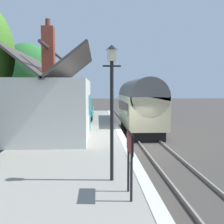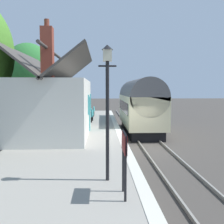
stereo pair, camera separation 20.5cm
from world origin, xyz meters
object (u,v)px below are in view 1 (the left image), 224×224
object	(u,v)px
bench_by_lamp	(90,113)
bench_mid_platform	(91,116)
bench_near_building	(92,111)
planter_corner_building	(75,115)
station_building	(56,105)
train	(140,105)
tree_behind_building	(27,68)
lamp_post_platform	(112,87)
planter_edge_near	(69,116)
station_sign_board	(130,148)

from	to	relation	value
bench_by_lamp	bench_mid_platform	bearing A→B (deg)	-176.57
bench_near_building	planter_corner_building	world-z (taller)	bench_near_building
planter_corner_building	bench_by_lamp	bearing A→B (deg)	-94.15
planter_corner_building	station_building	bearing A→B (deg)	177.09
bench_mid_platform	bench_near_building	size ratio (longest dim) A/B	1.01
train	tree_behind_building	xyz separation A→B (m)	(6.20, 10.47, 3.35)
station_building	planter_corner_building	bearing A→B (deg)	-2.91
station_building	bench_near_building	xyz separation A→B (m)	(10.28, -1.78, -1.20)
planter_corner_building	lamp_post_platform	xyz separation A→B (m)	(-15.69, -2.32, 2.28)
planter_corner_building	planter_edge_near	bearing A→B (deg)	148.80
bench_by_lamp	station_sign_board	bearing A→B (deg)	-175.08
train	lamp_post_platform	xyz separation A→B (m)	(-13.92, 2.99, 1.38)
train	bench_near_building	size ratio (longest dim) A/B	6.43
station_building	bench_mid_platform	size ratio (longest dim) A/B	5.68
bench_near_building	lamp_post_platform	xyz separation A→B (m)	(-17.99, -0.94, 2.17)
bench_by_lamp	station_sign_board	size ratio (longest dim) A/B	0.90
bench_mid_platform	tree_behind_building	distance (m)	10.13
bench_by_lamp	tree_behind_building	size ratio (longest dim) A/B	0.17
station_building	train	bearing A→B (deg)	-42.64
tree_behind_building	planter_edge_near	bearing A→B (deg)	-138.23
tree_behind_building	lamp_post_platform	bearing A→B (deg)	-159.62
planter_corner_building	tree_behind_building	size ratio (longest dim) A/B	0.08
bench_mid_platform	station_sign_board	bearing A→B (deg)	-174.88
planter_corner_building	tree_behind_building	distance (m)	8.02
bench_by_lamp	planter_corner_building	bearing A→B (deg)	85.85
bench_near_building	tree_behind_building	size ratio (longest dim) A/B	0.17
train	planter_edge_near	bearing A→B (deg)	80.51
tree_behind_building	train	bearing A→B (deg)	-120.64
station_building	tree_behind_building	xyz separation A→B (m)	(12.40, 4.75, 2.95)
train	bench_near_building	bearing A→B (deg)	43.97
bench_by_lamp	planter_edge_near	world-z (taller)	bench_by_lamp
bench_mid_platform	bench_by_lamp	size ratio (longest dim) A/B	1.01
bench_mid_platform	planter_corner_building	bearing A→B (deg)	32.86
station_building	bench_by_lamp	bearing A→B (deg)	-11.83
planter_edge_near	lamp_post_platform	world-z (taller)	lamp_post_platform
station_sign_board	tree_behind_building	size ratio (longest dim) A/B	0.19
bench_near_building	planter_corner_building	distance (m)	2.69
train	planter_edge_near	distance (m)	5.95
train	tree_behind_building	distance (m)	12.62
train	station_sign_board	bearing A→B (deg)	170.14
lamp_post_platform	bench_by_lamp	bearing A→B (deg)	3.92
bench_near_building	lamp_post_platform	size ratio (longest dim) A/B	0.37
bench_near_building	train	bearing A→B (deg)	-136.03
bench_mid_platform	planter_corner_building	distance (m)	2.52
bench_by_lamp	lamp_post_platform	size ratio (longest dim) A/B	0.37
train	planter_edge_near	xyz separation A→B (m)	(0.97, 5.79, -0.97)
station_building	tree_behind_building	distance (m)	13.61
station_building	bench_mid_platform	world-z (taller)	station_building
bench_mid_platform	tree_behind_building	xyz separation A→B (m)	(6.55, 6.53, 4.15)
train	tree_behind_building	bearing A→B (deg)	59.36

